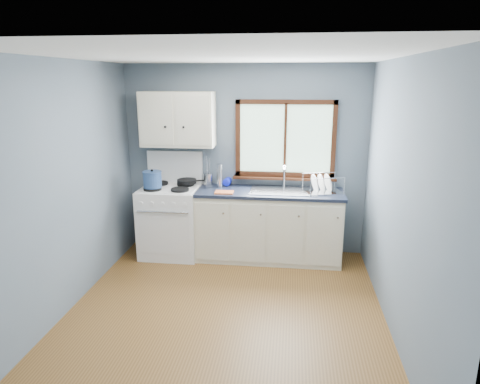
# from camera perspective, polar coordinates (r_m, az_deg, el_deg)

# --- Properties ---
(floor) EXTENTS (3.20, 3.60, 0.02)m
(floor) POSITION_cam_1_polar(r_m,az_deg,el_deg) (4.49, -2.13, -16.19)
(floor) COLOR brown
(floor) RESTS_ON ground
(ceiling) EXTENTS (3.20, 3.60, 0.02)m
(ceiling) POSITION_cam_1_polar(r_m,az_deg,el_deg) (3.85, -2.50, 17.88)
(ceiling) COLOR white
(ceiling) RESTS_ON wall_back
(wall_back) EXTENTS (3.20, 0.02, 2.50)m
(wall_back) POSITION_cam_1_polar(r_m,az_deg,el_deg) (5.74, 0.62, 4.26)
(wall_back) COLOR slate
(wall_back) RESTS_ON ground
(wall_front) EXTENTS (3.20, 0.02, 2.50)m
(wall_front) POSITION_cam_1_polar(r_m,az_deg,el_deg) (2.34, -9.63, -12.25)
(wall_front) COLOR slate
(wall_front) RESTS_ON ground
(wall_left) EXTENTS (0.02, 3.60, 2.50)m
(wall_left) POSITION_cam_1_polar(r_m,az_deg,el_deg) (4.53, -22.82, 0.21)
(wall_left) COLOR slate
(wall_left) RESTS_ON ground
(wall_right) EXTENTS (0.02, 3.60, 2.50)m
(wall_right) POSITION_cam_1_polar(r_m,az_deg,el_deg) (4.06, 20.74, -1.20)
(wall_right) COLOR slate
(wall_right) RESTS_ON ground
(gas_range) EXTENTS (0.76, 0.69, 1.36)m
(gas_range) POSITION_cam_1_polar(r_m,az_deg,el_deg) (5.79, -9.18, -3.57)
(gas_range) COLOR white
(gas_range) RESTS_ON floor
(base_cabinets) EXTENTS (1.85, 0.60, 0.88)m
(base_cabinets) POSITION_cam_1_polar(r_m,az_deg,el_deg) (5.62, 3.84, -4.87)
(base_cabinets) COLOR beige
(base_cabinets) RESTS_ON floor
(countertop) EXTENTS (1.89, 0.64, 0.04)m
(countertop) POSITION_cam_1_polar(r_m,az_deg,el_deg) (5.48, 3.93, -0.04)
(countertop) COLOR black
(countertop) RESTS_ON base_cabinets
(sink) EXTENTS (0.84, 0.46, 0.44)m
(sink) POSITION_cam_1_polar(r_m,az_deg,el_deg) (5.48, 5.80, -0.51)
(sink) COLOR silver
(sink) RESTS_ON countertop
(window) EXTENTS (1.36, 0.10, 1.03)m
(window) POSITION_cam_1_polar(r_m,az_deg,el_deg) (5.63, 6.03, 6.30)
(window) COLOR #9EC6A8
(window) RESTS_ON wall_back
(upper_cabinets) EXTENTS (0.95, 0.35, 0.70)m
(upper_cabinets) POSITION_cam_1_polar(r_m,az_deg,el_deg) (5.64, -8.31, 9.57)
(upper_cabinets) COLOR beige
(upper_cabinets) RESTS_ON wall_back
(skillet) EXTENTS (0.41, 0.33, 0.05)m
(skillet) POSITION_cam_1_polar(r_m,az_deg,el_deg) (5.73, -7.08, 1.43)
(skillet) COLOR black
(skillet) RESTS_ON gas_range
(stockpot) EXTENTS (0.24, 0.24, 0.24)m
(stockpot) POSITION_cam_1_polar(r_m,az_deg,el_deg) (5.56, -11.61, 1.68)
(stockpot) COLOR navy
(stockpot) RESTS_ON gas_range
(utensil_crock) EXTENTS (0.14, 0.14, 0.40)m
(utensil_crock) POSITION_cam_1_polar(r_m,az_deg,el_deg) (5.76, -4.28, 1.74)
(utensil_crock) COLOR silver
(utensil_crock) RESTS_ON countertop
(thermos) EXTENTS (0.09, 0.09, 0.31)m
(thermos) POSITION_cam_1_polar(r_m,az_deg,el_deg) (5.60, -2.75, 2.16)
(thermos) COLOR silver
(thermos) RESTS_ON countertop
(soap_bottle) EXTENTS (0.11, 0.11, 0.27)m
(soap_bottle) POSITION_cam_1_polar(r_m,az_deg,el_deg) (5.64, -1.88, 2.04)
(soap_bottle) COLOR #0C19CD
(soap_bottle) RESTS_ON countertop
(dish_towel) EXTENTS (0.23, 0.17, 0.02)m
(dish_towel) POSITION_cam_1_polar(r_m,az_deg,el_deg) (5.36, -2.12, -0.04)
(dish_towel) COLOR #CE6030
(dish_towel) RESTS_ON countertop
(dish_rack) EXTENTS (0.53, 0.46, 0.24)m
(dish_rack) POSITION_cam_1_polar(r_m,az_deg,el_deg) (5.48, 10.89, 0.60)
(dish_rack) COLOR silver
(dish_rack) RESTS_ON countertop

